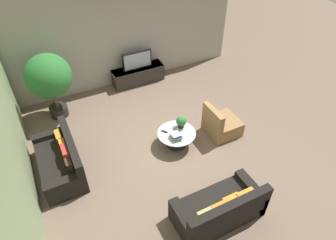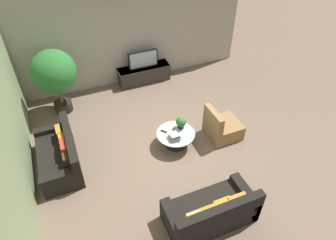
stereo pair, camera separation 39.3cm
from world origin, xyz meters
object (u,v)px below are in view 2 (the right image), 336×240
object	(u,v)px
coffee_table	(176,137)
potted_palm_tall	(54,73)
couch_by_wall	(60,155)
couch_near_entry	(211,212)
potted_plant_tabletop	(181,122)
media_console	(144,74)
armchair_wicker	(222,127)
television	(143,59)

from	to	relation	value
coffee_table	potted_palm_tall	size ratio (longest dim) A/B	0.51
coffee_table	couch_by_wall	xyz separation A→B (m)	(-2.68, 0.43, 0.02)
couch_near_entry	potted_plant_tabletop	world-z (taller)	couch_near_entry
potted_plant_tabletop	couch_near_entry	bearing A→B (deg)	-100.35
potted_palm_tall	potted_plant_tabletop	distance (m)	3.52
media_console	couch_by_wall	size ratio (longest dim) A/B	0.94
media_console	armchair_wicker	xyz separation A→B (m)	(0.96, -3.17, 0.00)
couch_by_wall	television	bearing A→B (deg)	131.70
couch_near_entry	potted_palm_tall	bearing A→B (deg)	-65.44
media_console	potted_plant_tabletop	xyz separation A→B (m)	(-0.04, -2.89, 0.29)
coffee_table	couch_near_entry	world-z (taller)	couch_near_entry
television	potted_palm_tall	bearing A→B (deg)	-168.00
potted_palm_tall	couch_by_wall	bearing A→B (deg)	-99.09
couch_near_entry	potted_palm_tall	world-z (taller)	potted_palm_tall
media_console	coffee_table	distance (m)	3.04
coffee_table	couch_by_wall	distance (m)	2.71
television	potted_plant_tabletop	size ratio (longest dim) A/B	2.95
television	couch_near_entry	bearing A→B (deg)	-95.10
coffee_table	couch_near_entry	size ratio (longest dim) A/B	0.54
media_console	couch_near_entry	size ratio (longest dim) A/B	0.95
couch_by_wall	couch_near_entry	size ratio (longest dim) A/B	1.02
television	coffee_table	size ratio (longest dim) A/B	0.99
media_console	armchair_wicker	size ratio (longest dim) A/B	1.91
couch_by_wall	armchair_wicker	distance (m)	3.92
television	couch_by_wall	xyz separation A→B (m)	(-2.92, -2.60, -0.49)
armchair_wicker	potted_palm_tall	size ratio (longest dim) A/B	0.47
coffee_table	potted_plant_tabletop	xyz separation A→B (m)	(0.20, 0.14, 0.29)
couch_near_entry	couch_by_wall	bearing A→B (deg)	-46.68
potted_plant_tabletop	armchair_wicker	bearing A→B (deg)	-15.71
television	potted_plant_tabletop	bearing A→B (deg)	-90.82
media_console	potted_palm_tall	bearing A→B (deg)	-167.97
media_console	couch_near_entry	xyz separation A→B (m)	(-0.46, -5.20, 0.02)
media_console	couch_by_wall	bearing A→B (deg)	-138.28
television	potted_plant_tabletop	xyz separation A→B (m)	(-0.04, -2.89, -0.23)
couch_near_entry	potted_plant_tabletop	bearing A→B (deg)	-100.35
coffee_table	media_console	bearing A→B (deg)	85.52
television	couch_near_entry	size ratio (longest dim) A/B	0.54
television	couch_near_entry	world-z (taller)	television
couch_by_wall	armchair_wicker	size ratio (longest dim) A/B	2.04
coffee_table	potted_plant_tabletop	bearing A→B (deg)	35.22
couch_by_wall	potted_plant_tabletop	xyz separation A→B (m)	(2.88, -0.29, 0.26)
television	media_console	bearing A→B (deg)	90.00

